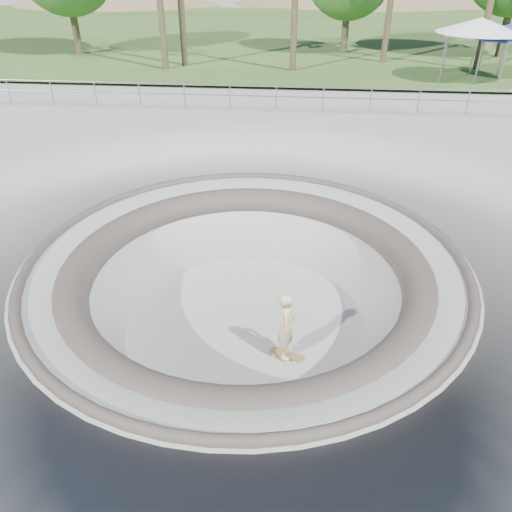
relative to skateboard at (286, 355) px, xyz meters
The scene contains 9 objects.
ground 2.38m from the skateboard, 132.85° to the left, with size 180.00×180.00×0.00m, color #A9A9A4.
skate_bowl 1.52m from the skateboard, 132.85° to the left, with size 14.00×14.00×4.10m.
grass_strip 35.19m from the skateboard, 91.68° to the left, with size 180.00×36.00×0.12m.
distant_hills 58.58m from the skateboard, 87.30° to the left, with size 103.20×45.00×28.60m.
safety_railing 13.39m from the skateboard, 94.50° to the left, with size 25.00×0.06×1.03m.
skateboard is the anchor object (origin of this frame).
skater 0.87m from the skateboard, ahead, with size 0.62×0.41×1.70m, color beige.
canopy_white 21.49m from the skateboard, 65.70° to the left, with size 5.61×5.61×2.95m.
canopy_blue 22.06m from the skateboard, 62.20° to the left, with size 5.22×5.22×2.67m.
Camera 1 is at (1.13, -9.73, 6.23)m, focal length 35.00 mm.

